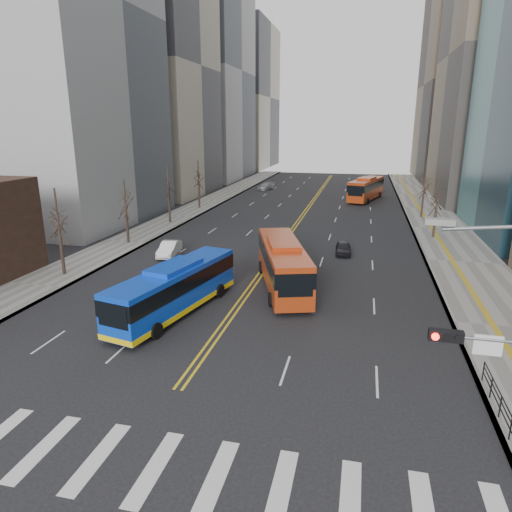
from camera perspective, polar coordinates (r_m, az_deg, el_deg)
ground at (r=19.40m, az=-15.98°, el=-23.58°), size 220.00×220.00×0.00m
sidewalk_right at (r=59.80m, az=22.06°, el=3.16°), size 7.00×130.00×0.15m
sidewalk_left at (r=63.93m, az=-9.65°, el=4.88°), size 5.00×130.00×0.15m
crosswalk at (r=19.39m, az=-15.98°, el=-23.56°), size 26.70×4.00×0.01m
centerline at (r=69.34m, az=6.39°, el=5.81°), size 0.55×100.00×0.01m
office_towers at (r=82.52m, az=8.30°, el=24.05°), size 83.00×134.00×58.00m
pedestrian_railing at (r=22.83m, az=28.27°, el=-15.90°), size 0.06×6.06×1.02m
street_trees at (r=50.26m, az=-4.59°, el=7.61°), size 35.20×47.20×7.60m
blue_bus at (r=30.83m, az=-10.10°, el=-3.91°), size 4.95×12.00×3.42m
red_bus_near at (r=35.10m, az=3.40°, el=-0.73°), size 6.23×12.12×3.74m
red_bus_far at (r=79.40m, az=13.60°, el=8.31°), size 5.99×12.54×3.85m
car_white at (r=44.81m, az=-10.78°, el=0.90°), size 2.04×4.42×1.40m
car_dark_mid at (r=45.48m, az=10.84°, el=1.00°), size 1.68×3.70×1.23m
car_silver at (r=90.48m, az=1.25°, el=8.71°), size 3.28×5.02×1.35m
car_dark_far at (r=92.45m, az=14.62°, el=8.29°), size 2.99×4.38×1.11m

